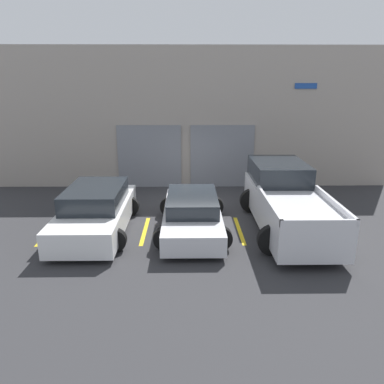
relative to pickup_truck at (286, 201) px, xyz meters
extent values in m
plane|color=#2D2D30|center=(-2.93, 1.72, -0.87)|extent=(28.00, 28.00, 0.00)
cube|color=#9E9389|center=(-2.93, 5.02, 2.03)|extent=(17.08, 0.60, 5.80)
cube|color=slate|center=(-4.68, 4.68, 0.46)|extent=(2.69, 0.08, 2.65)
cube|color=slate|center=(-1.59, 4.68, 0.46)|extent=(2.69, 0.08, 2.65)
cube|color=#1E4799|center=(1.76, 4.69, 3.36)|extent=(0.90, 0.03, 0.22)
cube|color=silver|center=(0.00, -0.29, -0.16)|extent=(1.86, 5.39, 0.96)
cube|color=#1E2328|center=(0.00, 1.19, 0.65)|extent=(1.71, 2.42, 0.65)
cube|color=silver|center=(-0.89, -1.51, 0.41)|extent=(0.08, 2.96, 0.18)
cube|color=silver|center=(0.89, -1.51, 0.41)|extent=(0.08, 2.96, 0.18)
cube|color=silver|center=(0.00, -2.95, 0.41)|extent=(1.86, 0.08, 0.18)
cylinder|color=black|center=(-0.82, 1.38, -0.45)|extent=(0.83, 0.22, 0.83)
cylinder|color=black|center=(0.82, 1.38, -0.45)|extent=(0.83, 0.22, 0.83)
cylinder|color=black|center=(-0.82, -1.96, -0.45)|extent=(0.83, 0.22, 0.83)
cylinder|color=black|center=(0.82, -1.96, -0.45)|extent=(0.83, 0.22, 0.83)
cube|color=white|center=(-5.86, -0.29, -0.37)|extent=(1.84, 4.50, 0.70)
cube|color=#1E2328|center=(-5.86, -0.18, 0.25)|extent=(1.62, 2.48, 0.55)
cylinder|color=black|center=(-6.67, 1.10, -0.54)|extent=(0.65, 0.22, 0.65)
cylinder|color=black|center=(-5.06, 1.10, -0.54)|extent=(0.65, 0.22, 0.65)
cylinder|color=black|center=(-6.67, -1.69, -0.54)|extent=(0.65, 0.22, 0.65)
cylinder|color=black|center=(-5.06, -1.69, -0.54)|extent=(0.65, 0.22, 0.65)
cube|color=silver|center=(-2.93, -0.29, -0.44)|extent=(1.71, 4.34, 0.56)
cube|color=#1E2328|center=(-2.93, -0.18, 0.06)|extent=(1.50, 2.38, 0.43)
cylinder|color=black|center=(-3.67, 1.05, -0.53)|extent=(0.68, 0.22, 0.68)
cylinder|color=black|center=(-2.19, 1.05, -0.53)|extent=(0.68, 0.22, 0.68)
cylinder|color=black|center=(-3.67, -1.64, -0.53)|extent=(0.68, 0.22, 0.68)
cylinder|color=black|center=(-2.19, -1.64, -0.53)|extent=(0.68, 0.22, 0.68)
cube|color=gold|center=(-7.33, -0.29, -0.87)|extent=(0.12, 2.20, 0.01)
cube|color=gold|center=(-4.40, -0.29, -0.87)|extent=(0.12, 2.20, 0.01)
cube|color=gold|center=(-1.47, -0.29, -0.87)|extent=(0.12, 2.20, 0.01)
cube|color=gold|center=(1.47, -0.29, -0.87)|extent=(0.12, 2.20, 0.01)
camera|label=1|loc=(-3.09, -11.02, 3.64)|focal=35.00mm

